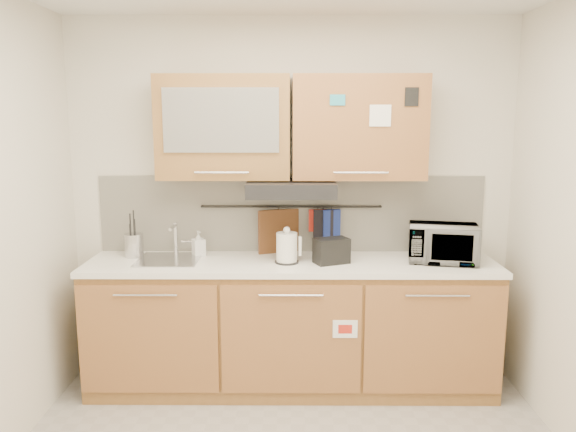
{
  "coord_description": "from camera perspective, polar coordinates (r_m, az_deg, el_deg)",
  "views": [
    {
      "loc": [
        0.0,
        -2.57,
        1.91
      ],
      "look_at": [
        -0.02,
        1.05,
        1.26
      ],
      "focal_mm": 35.0,
      "sensor_mm": 36.0,
      "label": 1
    }
  ],
  "objects": [
    {
      "name": "sink",
      "position": [
        3.99,
        -11.99,
        -4.36
      ],
      "size": [
        0.42,
        0.4,
        0.26
      ],
      "color": "silver",
      "rests_on": "countertop"
    },
    {
      "name": "countertop",
      "position": [
        3.89,
        0.32,
        -4.89
      ],
      "size": [
        2.82,
        0.62,
        0.04
      ],
      "primitive_type": "cube",
      "color": "white",
      "rests_on": "base_cabinet"
    },
    {
      "name": "utensil_rail",
      "position": [
        4.07,
        0.33,
        0.97
      ],
      "size": [
        1.3,
        0.02,
        0.02
      ],
      "primitive_type": "cylinder",
      "rotation": [
        0.0,
        1.57,
        0.0
      ],
      "color": "black",
      "rests_on": "backsplash"
    },
    {
      "name": "dark_pouch",
      "position": [
        4.08,
        3.59,
        -0.92
      ],
      "size": [
        0.15,
        0.05,
        0.23
      ],
      "primitive_type": "cube",
      "rotation": [
        0.0,
        0.0,
        0.03
      ],
      "color": "black",
      "rests_on": "utensil_rail"
    },
    {
      "name": "soap_bottle",
      "position": [
        4.06,
        -9.07,
        -2.77
      ],
      "size": [
        0.11,
        0.11,
        0.18
      ],
      "primitive_type": "imported",
      "rotation": [
        0.0,
        0.0,
        0.5
      ],
      "color": "#999999",
      "rests_on": "countertop"
    },
    {
      "name": "range_hood",
      "position": [
        3.85,
        0.33,
        2.85
      ],
      "size": [
        0.6,
        0.46,
        0.1
      ],
      "primitive_type": "cube",
      "color": "black",
      "rests_on": "upper_cabinets"
    },
    {
      "name": "pot_holder",
      "position": [
        4.08,
        3.04,
        -0.47
      ],
      "size": [
        0.13,
        0.02,
        0.16
      ],
      "primitive_type": "cube",
      "rotation": [
        0.0,
        0.0,
        0.0
      ],
      "color": "red",
      "rests_on": "utensil_rail"
    },
    {
      "name": "wall_back",
      "position": [
        4.11,
        0.33,
        1.63
      ],
      "size": [
        3.2,
        0.0,
        3.2
      ],
      "primitive_type": "plane",
      "rotation": [
        1.57,
        0.0,
        0.0
      ],
      "color": "silver",
      "rests_on": "ground"
    },
    {
      "name": "cutting_board",
      "position": [
        4.09,
        -0.96,
        -1.94
      ],
      "size": [
        0.29,
        0.13,
        0.38
      ],
      "primitive_type": "cube",
      "rotation": [
        0.0,
        0.0,
        0.35
      ],
      "color": "brown",
      "rests_on": "utensil_rail"
    },
    {
      "name": "kettle",
      "position": [
        3.82,
        -0.11,
        -3.33
      ],
      "size": [
        0.18,
        0.16,
        0.25
      ],
      "rotation": [
        0.0,
        0.0,
        0.18
      ],
      "color": "white",
      "rests_on": "countertop"
    },
    {
      "name": "oven_mitt",
      "position": [
        4.09,
        4.43,
        -0.84
      ],
      "size": [
        0.13,
        0.07,
        0.22
      ],
      "primitive_type": "cube",
      "rotation": [
        0.0,
        0.0,
        0.27
      ],
      "color": "navy",
      "rests_on": "utensil_rail"
    },
    {
      "name": "utensil_crock",
      "position": [
        4.13,
        -15.38,
        -2.86
      ],
      "size": [
        0.17,
        0.17,
        0.33
      ],
      "rotation": [
        0.0,
        0.0,
        0.4
      ],
      "color": "#B7B6BB",
      "rests_on": "countertop"
    },
    {
      "name": "microwave",
      "position": [
        3.99,
        15.47,
        -2.7
      ],
      "size": [
        0.51,
        0.39,
        0.25
      ],
      "primitive_type": "imported",
      "rotation": [
        0.0,
        0.0,
        -0.19
      ],
      "color": "#999999",
      "rests_on": "countertop"
    },
    {
      "name": "backsplash",
      "position": [
        4.12,
        0.33,
        0.23
      ],
      "size": [
        2.8,
        0.02,
        0.56
      ],
      "primitive_type": "cube",
      "color": "silver",
      "rests_on": "countertop"
    },
    {
      "name": "toaster",
      "position": [
        3.82,
        4.44,
        -3.51
      ],
      "size": [
        0.26,
        0.21,
        0.17
      ],
      "rotation": [
        0.0,
        0.0,
        0.4
      ],
      "color": "black",
      "rests_on": "countertop"
    },
    {
      "name": "upper_cabinets",
      "position": [
        3.89,
        0.26,
        8.99
      ],
      "size": [
        1.82,
        0.37,
        0.7
      ],
      "color": "#9F6B38",
      "rests_on": "wall_back"
    },
    {
      "name": "base_cabinet",
      "position": [
        4.05,
        0.31,
        -11.65
      ],
      "size": [
        2.8,
        0.64,
        0.88
      ],
      "color": "#9F6B38",
      "rests_on": "floor"
    }
  ]
}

